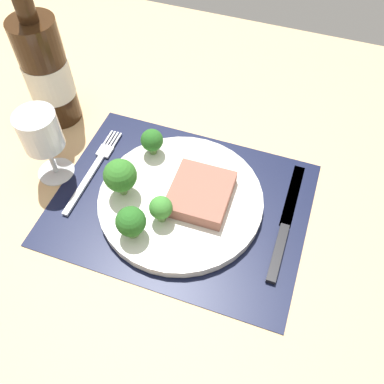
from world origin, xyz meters
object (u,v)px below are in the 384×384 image
at_px(fork, 94,169).
at_px(wine_bottle, 46,70).
at_px(wine_glass, 41,135).
at_px(knife, 284,229).
at_px(plate, 181,200).
at_px(steak, 200,193).

bearing_deg(fork, wine_bottle, 142.72).
height_order(fork, wine_glass, wine_glass).
bearing_deg(knife, plate, 178.47).
distance_m(plate, wine_glass, 0.24).
bearing_deg(fork, knife, 1.34).
bearing_deg(steak, fork, 178.48).
xyz_separation_m(fork, wine_glass, (-0.06, -0.02, 0.09)).
height_order(plate, fork, plate).
distance_m(wine_bottle, wine_glass, 0.14).
relative_size(steak, wine_glass, 0.77).
distance_m(fork, wine_glass, 0.11).
height_order(plate, wine_glass, wine_glass).
bearing_deg(wine_glass, wine_bottle, 116.25).
distance_m(plate, fork, 0.17).
bearing_deg(wine_bottle, knife, -13.81).
relative_size(plate, wine_glass, 1.99).
bearing_deg(wine_glass, fork, 20.89).
xyz_separation_m(plate, wine_glass, (-0.23, -0.01, 0.08)).
bearing_deg(wine_glass, knife, 2.05).
bearing_deg(plate, knife, 1.80).
height_order(knife, wine_glass, wine_glass).
relative_size(plate, fork, 1.38).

